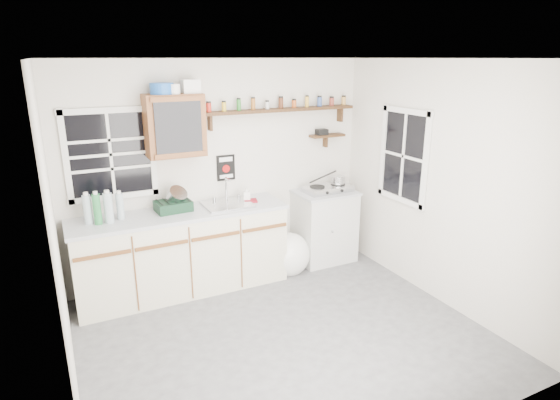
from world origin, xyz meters
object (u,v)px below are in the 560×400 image
(spice_shelf, at_px, (281,109))
(hotplate, at_px, (328,188))
(main_cabinet, at_px, (183,251))
(dish_rack, at_px, (174,203))
(upper_cabinet, at_px, (175,126))
(right_cabinet, at_px, (324,225))

(spice_shelf, relative_size, hotplate, 3.17)
(main_cabinet, height_order, spice_shelf, spice_shelf)
(main_cabinet, xyz_separation_m, dish_rack, (-0.04, 0.07, 0.55))
(main_cabinet, bearing_deg, spice_shelf, 9.20)
(upper_cabinet, bearing_deg, hotplate, -4.34)
(right_cabinet, xyz_separation_m, dish_rack, (-1.88, 0.05, 0.55))
(right_cabinet, bearing_deg, hotplate, -39.09)
(dish_rack, relative_size, hotplate, 0.64)
(right_cabinet, relative_size, upper_cabinet, 1.40)
(right_cabinet, bearing_deg, main_cabinet, -179.21)
(dish_rack, height_order, hotplate, dish_rack)
(right_cabinet, height_order, upper_cabinet, upper_cabinet)
(upper_cabinet, xyz_separation_m, dish_rack, (-0.08, -0.07, -0.82))
(spice_shelf, bearing_deg, right_cabinet, -19.86)
(spice_shelf, distance_m, hotplate, 1.14)
(spice_shelf, xyz_separation_m, hotplate, (0.54, -0.21, -0.98))
(dish_rack, bearing_deg, main_cabinet, -63.32)
(main_cabinet, xyz_separation_m, hotplate, (1.86, 0.01, 0.49))
(right_cabinet, bearing_deg, upper_cabinet, 176.24)
(right_cabinet, relative_size, hotplate, 1.51)
(hotplate, bearing_deg, upper_cabinet, 174.46)
(right_cabinet, bearing_deg, dish_rack, 178.58)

